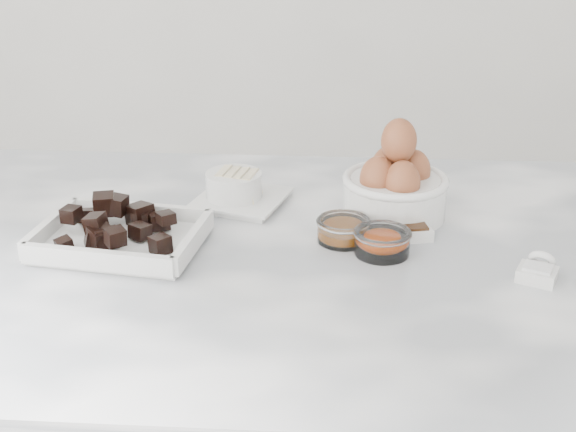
% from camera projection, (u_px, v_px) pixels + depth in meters
% --- Properties ---
extents(marble_slab, '(1.20, 0.80, 0.04)m').
position_uv_depth(marble_slab, '(273.00, 262.00, 1.16)').
color(marble_slab, white).
rests_on(marble_slab, cabinet).
extents(chocolate_dish, '(0.25, 0.21, 0.06)m').
position_uv_depth(chocolate_dish, '(120.00, 232.00, 1.15)').
color(chocolate_dish, white).
rests_on(chocolate_dish, marble_slab).
extents(butter_plate, '(0.17, 0.17, 0.06)m').
position_uv_depth(butter_plate, '(240.00, 193.00, 1.30)').
color(butter_plate, white).
rests_on(butter_plate, marble_slab).
extents(sugar_ramekin, '(0.09, 0.09, 0.05)m').
position_uv_depth(sugar_ramekin, '(234.00, 188.00, 1.29)').
color(sugar_ramekin, white).
rests_on(sugar_ramekin, marble_slab).
extents(egg_bowl, '(0.17, 0.17, 0.16)m').
position_uv_depth(egg_bowl, '(395.00, 185.00, 1.24)').
color(egg_bowl, white).
rests_on(egg_bowl, marble_slab).
extents(honey_bowl, '(0.08, 0.08, 0.03)m').
position_uv_depth(honey_bowl, '(343.00, 230.00, 1.17)').
color(honey_bowl, white).
rests_on(honey_bowl, marble_slab).
extents(zest_bowl, '(0.08, 0.08, 0.04)m').
position_uv_depth(zest_bowl, '(382.00, 241.00, 1.13)').
color(zest_bowl, white).
rests_on(zest_bowl, marble_slab).
extents(vanilla_spoon, '(0.06, 0.07, 0.04)m').
position_uv_depth(vanilla_spoon, '(413.00, 229.00, 1.19)').
color(vanilla_spoon, white).
rests_on(vanilla_spoon, marble_slab).
extents(salt_spoon, '(0.06, 0.07, 0.04)m').
position_uv_depth(salt_spoon, '(538.00, 270.00, 1.07)').
color(salt_spoon, white).
rests_on(salt_spoon, marble_slab).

